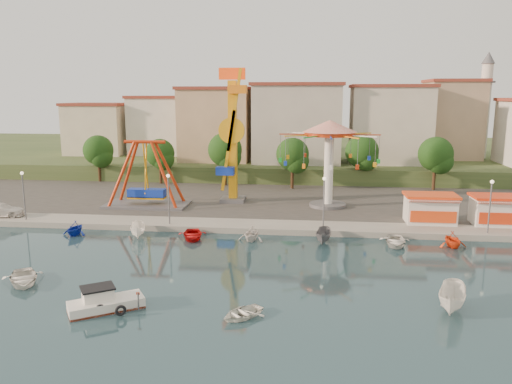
# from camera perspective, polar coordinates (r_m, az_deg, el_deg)

# --- Properties ---
(ground) EXTENTS (200.00, 200.00, 0.00)m
(ground) POSITION_cam_1_polar(r_m,az_deg,el_deg) (39.56, -3.77, -9.59)
(ground) COLOR #133036
(ground) RESTS_ON ground
(quay_deck) EXTENTS (200.00, 100.00, 0.60)m
(quay_deck) POSITION_cam_1_polar(r_m,az_deg,el_deg) (99.58, 2.47, 3.23)
(quay_deck) COLOR #9E998E
(quay_deck) RESTS_ON ground
(asphalt_pad) EXTENTS (90.00, 28.00, 0.01)m
(asphalt_pad) POSITION_cam_1_polar(r_m,az_deg,el_deg) (68.07, 0.63, -0.20)
(asphalt_pad) COLOR #4C4944
(asphalt_pad) RESTS_ON quay_deck
(hill_terrace) EXTENTS (200.00, 60.00, 3.00)m
(hill_terrace) POSITION_cam_1_polar(r_m,az_deg,el_deg) (104.37, 2.67, 4.25)
(hill_terrace) COLOR #384C26
(hill_terrace) RESTS_ON ground
(pirate_ship_ride) EXTENTS (10.00, 5.00, 8.00)m
(pirate_ship_ride) POSITION_cam_1_polar(r_m,az_deg,el_deg) (61.49, -12.46, 1.90)
(pirate_ship_ride) COLOR #59595E
(pirate_ship_ride) RESTS_ON quay_deck
(kamikaze_tower) EXTENTS (3.50, 3.10, 16.50)m
(kamikaze_tower) POSITION_cam_1_polar(r_m,az_deg,el_deg) (61.87, -2.64, 6.14)
(kamikaze_tower) COLOR #59595E
(kamikaze_tower) RESTS_ON quay_deck
(wave_swinger) EXTENTS (11.60, 11.60, 10.40)m
(wave_swinger) POSITION_cam_1_polar(r_m,az_deg,el_deg) (59.85, 8.38, 5.47)
(wave_swinger) COLOR #59595E
(wave_swinger) RESTS_ON quay_deck
(booth_left) EXTENTS (5.40, 3.78, 3.08)m
(booth_left) POSITION_cam_1_polar(r_m,az_deg,el_deg) (55.65, 19.29, -1.77)
(booth_left) COLOR white
(booth_left) RESTS_ON quay_deck
(booth_mid) EXTENTS (5.40, 3.78, 3.08)m
(booth_mid) POSITION_cam_1_polar(r_m,az_deg,el_deg) (57.57, 25.90, -1.85)
(booth_mid) COLOR white
(booth_mid) RESTS_ON quay_deck
(lamp_post_0) EXTENTS (0.14, 0.14, 5.00)m
(lamp_post_0) POSITION_cam_1_polar(r_m,az_deg,el_deg) (59.15, -24.99, -0.52)
(lamp_post_0) COLOR #59595E
(lamp_post_0) RESTS_ON quay_deck
(lamp_post_1) EXTENTS (0.14, 0.14, 5.00)m
(lamp_post_1) POSITION_cam_1_polar(r_m,az_deg,el_deg) (52.67, -9.93, -0.96)
(lamp_post_1) COLOR #59595E
(lamp_post_1) RESTS_ON quay_deck
(lamp_post_2) EXTENTS (0.14, 0.14, 5.00)m
(lamp_post_2) POSITION_cam_1_polar(r_m,az_deg,el_deg) (50.61, 7.75, -1.39)
(lamp_post_2) COLOR #59595E
(lamp_post_2) RESTS_ON quay_deck
(lamp_post_3) EXTENTS (0.14, 0.14, 5.00)m
(lamp_post_3) POSITION_cam_1_polar(r_m,az_deg,el_deg) (53.49, 25.15, -1.68)
(lamp_post_3) COLOR #59595E
(lamp_post_3) RESTS_ON quay_deck
(tree_0) EXTENTS (4.60, 4.60, 7.19)m
(tree_0) POSITION_cam_1_polar(r_m,az_deg,el_deg) (80.76, -17.58, 4.57)
(tree_0) COLOR #382314
(tree_0) RESTS_ON quay_deck
(tree_1) EXTENTS (4.35, 4.35, 6.80)m
(tree_1) POSITION_cam_1_polar(r_m,az_deg,el_deg) (76.60, -10.91, 4.35)
(tree_1) COLOR #382314
(tree_1) RESTS_ON quay_deck
(tree_2) EXTENTS (5.02, 5.02, 7.85)m
(tree_2) POSITION_cam_1_polar(r_m,az_deg,el_deg) (73.76, -3.57, 4.83)
(tree_2) COLOR #382314
(tree_2) RESTS_ON quay_deck
(tree_3) EXTENTS (4.68, 4.68, 7.32)m
(tree_3) POSITION_cam_1_polar(r_m,az_deg,el_deg) (71.32, 4.20, 4.32)
(tree_3) COLOR #382314
(tree_3) RESTS_ON quay_deck
(tree_4) EXTENTS (4.86, 4.86, 7.60)m
(tree_4) POSITION_cam_1_polar(r_m,az_deg,el_deg) (74.59, 12.01, 4.55)
(tree_4) COLOR #382314
(tree_4) RESTS_ON quay_deck
(tree_5) EXTENTS (4.83, 4.83, 7.54)m
(tree_5) POSITION_cam_1_polar(r_m,az_deg,el_deg) (74.47, 19.84, 4.10)
(tree_5) COLOR #382314
(tree_5) RESTS_ON quay_deck
(building_0) EXTENTS (9.26, 9.53, 11.87)m
(building_0) POSITION_cam_1_polar(r_m,az_deg,el_deg) (91.80, -19.66, 7.34)
(building_0) COLOR beige
(building_0) RESTS_ON hill_terrace
(building_1) EXTENTS (12.33, 9.01, 8.63)m
(building_1) POSITION_cam_1_polar(r_m,az_deg,el_deg) (92.38, -11.37, 6.78)
(building_1) COLOR silver
(building_1) RESTS_ON hill_terrace
(building_2) EXTENTS (11.95, 9.28, 11.23)m
(building_2) POSITION_cam_1_polar(r_m,az_deg,el_deg) (89.77, -3.19, 7.69)
(building_2) COLOR tan
(building_2) RESTS_ON hill_terrace
(building_3) EXTENTS (12.59, 10.50, 9.20)m
(building_3) POSITION_cam_1_polar(r_m,az_deg,el_deg) (85.46, 5.68, 6.80)
(building_3) COLOR beige
(building_3) RESTS_ON hill_terrace
(building_4) EXTENTS (10.75, 9.23, 9.24)m
(building_4) POSITION_cam_1_polar(r_m,az_deg,el_deg) (89.71, 14.40, 6.72)
(building_4) COLOR beige
(building_4) RESTS_ON hill_terrace
(building_5) EXTENTS (12.77, 10.96, 11.21)m
(building_5) POSITION_cam_1_polar(r_m,az_deg,el_deg) (90.64, 23.00, 6.86)
(building_5) COLOR tan
(building_5) RESTS_ON hill_terrace
(minaret) EXTENTS (2.80, 2.80, 18.00)m
(minaret) POSITION_cam_1_polar(r_m,az_deg,el_deg) (95.07, 24.68, 9.27)
(minaret) COLOR silver
(minaret) RESTS_ON hill_terrace
(cabin_motorboat) EXTENTS (4.99, 4.12, 1.68)m
(cabin_motorboat) POSITION_cam_1_polar(r_m,az_deg,el_deg) (35.07, -16.93, -12.07)
(cabin_motorboat) COLOR white
(cabin_motorboat) RESTS_ON ground
(rowboat_a) EXTENTS (4.73, 5.10, 0.86)m
(rowboat_a) POSITION_cam_1_polar(r_m,az_deg,el_deg) (41.72, -25.07, -8.91)
(rowboat_a) COLOR white
(rowboat_a) RESTS_ON ground
(rowboat_b) EXTENTS (3.56, 3.62, 0.61)m
(rowboat_b) POSITION_cam_1_polar(r_m,az_deg,el_deg) (32.63, -1.62, -13.65)
(rowboat_b) COLOR white
(rowboat_b) RESTS_ON ground
(skiff) EXTENTS (3.02, 4.71, 1.70)m
(skiff) POSITION_cam_1_polar(r_m,az_deg,el_deg) (35.72, 21.55, -11.26)
(skiff) COLOR white
(skiff) RESTS_ON ground
(van) EXTENTS (5.44, 3.04, 1.49)m
(van) POSITION_cam_1_polar(r_m,az_deg,el_deg) (62.21, -27.18, -1.84)
(van) COLOR white
(van) RESTS_ON quay_deck
(moored_boat_1) EXTENTS (2.60, 2.95, 1.46)m
(moored_boat_1) POSITION_cam_1_polar(r_m,az_deg,el_deg) (53.52, -20.01, -3.89)
(moored_boat_1) COLOR #132AA6
(moored_boat_1) RESTS_ON ground
(moored_boat_2) EXTENTS (2.41, 3.95, 1.43)m
(moored_boat_2) POSITION_cam_1_polar(r_m,az_deg,el_deg) (50.97, -13.33, -4.26)
(moored_boat_2) COLOR white
(moored_boat_2) RESTS_ON ground
(moored_boat_3) EXTENTS (3.64, 4.48, 0.82)m
(moored_boat_3) POSITION_cam_1_polar(r_m,az_deg,el_deg) (49.50, -7.29, -4.87)
(moored_boat_3) COLOR red
(moored_boat_3) RESTS_ON ground
(moored_boat_4) EXTENTS (3.15, 3.42, 1.51)m
(moored_boat_4) POSITION_cam_1_polar(r_m,az_deg,el_deg) (48.39, -0.52, -4.73)
(moored_boat_4) COLOR silver
(moored_boat_4) RESTS_ON ground
(moored_boat_5) EXTENTS (1.79, 3.75, 1.39)m
(moored_boat_5) POSITION_cam_1_polar(r_m,az_deg,el_deg) (48.10, 7.75, -5.00)
(moored_boat_5) COLOR slate
(moored_boat_5) RESTS_ON ground
(moored_boat_6) EXTENTS (3.26, 4.26, 0.82)m
(moored_boat_6) POSITION_cam_1_polar(r_m,az_deg,el_deg) (48.83, 15.63, -5.43)
(moored_boat_6) COLOR silver
(moored_boat_6) RESTS_ON ground
(moored_boat_7) EXTENTS (2.97, 3.27, 1.50)m
(moored_boat_7) POSITION_cam_1_polar(r_m,az_deg,el_deg) (49.85, 21.56, -5.06)
(moored_boat_7) COLOR #E84014
(moored_boat_7) RESTS_ON ground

